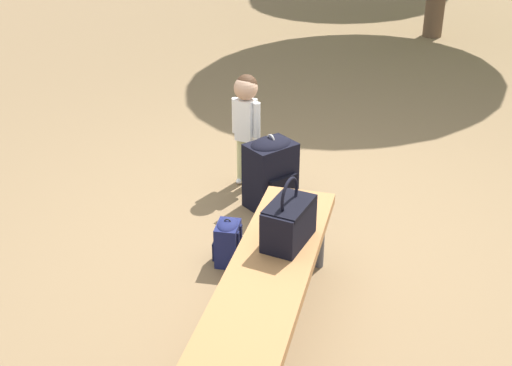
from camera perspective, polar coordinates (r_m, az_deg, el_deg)
ground_plane at (r=4.32m, az=2.35°, el=-5.20°), size 40.00×40.00×0.00m
park_bench at (r=3.37m, az=1.21°, el=-7.67°), size 1.65×0.76×0.45m
handbag at (r=3.45m, az=2.73°, el=-3.18°), size 0.37×0.30×0.37m
child_standing at (r=4.82m, az=-0.84°, el=5.88°), size 0.17×0.20×0.84m
backpack_large at (r=4.63m, az=1.24°, el=1.03°), size 0.38×0.40×0.54m
backpack_small at (r=4.08m, az=-2.39°, el=-4.87°), size 0.20×0.18×0.30m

